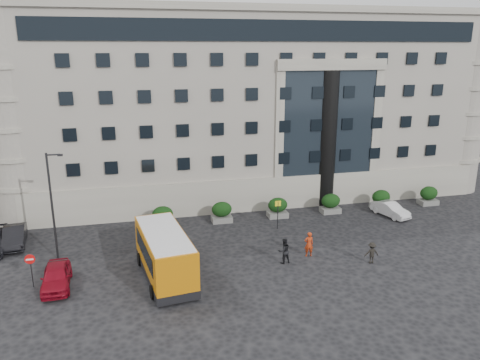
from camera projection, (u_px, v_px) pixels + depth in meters
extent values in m
plane|color=black|center=(226.00, 260.00, 34.16)|extent=(120.00, 120.00, 0.00)
cube|color=gray|center=(238.00, 102.00, 53.62)|extent=(44.00, 24.00, 18.00)
cylinder|color=black|center=(327.00, 140.00, 44.68)|extent=(1.80, 1.80, 13.00)
cube|color=#60605E|center=(163.00, 224.00, 40.51)|extent=(1.80, 1.20, 0.50)
ellipsoid|color=black|center=(163.00, 214.00, 40.25)|extent=(1.80, 1.26, 1.34)
cube|color=#60605E|center=(222.00, 219.00, 41.66)|extent=(1.80, 1.20, 0.50)
ellipsoid|color=black|center=(222.00, 209.00, 41.41)|extent=(1.80, 1.26, 1.34)
cube|color=#60605E|center=(278.00, 214.00, 42.81)|extent=(1.80, 1.20, 0.50)
ellipsoid|color=black|center=(278.00, 205.00, 42.56)|extent=(1.80, 1.26, 1.34)
cube|color=#60605E|center=(330.00, 210.00, 43.96)|extent=(1.80, 1.20, 0.50)
ellipsoid|color=black|center=(331.00, 201.00, 43.71)|extent=(1.80, 1.26, 1.34)
cube|color=#60605E|center=(380.00, 206.00, 45.11)|extent=(1.80, 1.20, 0.50)
ellipsoid|color=black|center=(381.00, 197.00, 44.86)|extent=(1.80, 1.26, 1.34)
cube|color=#60605E|center=(428.00, 202.00, 46.27)|extent=(1.80, 1.20, 0.50)
ellipsoid|color=black|center=(429.00, 193.00, 46.01)|extent=(1.80, 1.26, 1.34)
cylinder|color=#262628|center=(52.00, 208.00, 33.22)|extent=(0.16, 0.16, 8.00)
cylinder|color=#262628|center=(53.00, 155.00, 32.26)|extent=(0.90, 0.12, 0.12)
cube|color=black|center=(60.00, 155.00, 32.38)|extent=(0.35, 0.18, 0.14)
cylinder|color=#262628|center=(278.00, 215.00, 39.72)|extent=(0.08, 0.08, 2.50)
cube|color=yellow|center=(278.00, 203.00, 39.43)|extent=(0.50, 0.06, 0.45)
cylinder|color=#262628|center=(32.00, 272.00, 30.04)|extent=(0.08, 0.08, 2.20)
cylinder|color=red|center=(30.00, 259.00, 29.74)|extent=(0.64, 0.05, 0.64)
cube|color=white|center=(30.00, 259.00, 29.70)|extent=(0.45, 0.04, 0.10)
cube|color=#BE6C08|center=(165.00, 252.00, 31.13)|extent=(3.64, 8.02, 2.66)
cube|color=black|center=(166.00, 271.00, 31.52)|extent=(3.68, 8.07, 0.55)
cube|color=black|center=(164.00, 248.00, 31.05)|extent=(3.48, 6.34, 1.16)
cube|color=silver|center=(164.00, 234.00, 30.78)|extent=(3.46, 7.62, 0.18)
cylinder|color=black|center=(153.00, 292.00, 28.84)|extent=(0.39, 0.93, 0.90)
cylinder|color=black|center=(194.00, 284.00, 29.74)|extent=(0.39, 0.93, 0.90)
cylinder|color=black|center=(140.00, 259.00, 33.29)|extent=(0.39, 0.93, 0.90)
cylinder|color=black|center=(176.00, 254.00, 34.20)|extent=(0.39, 0.93, 0.90)
cube|color=maroon|center=(24.00, 196.00, 44.15)|extent=(2.79, 3.80, 2.41)
cube|color=maroon|center=(24.00, 208.00, 42.04)|extent=(2.36, 1.89, 1.64)
cube|color=black|center=(24.00, 206.00, 41.35)|extent=(1.83, 0.43, 0.77)
cylinder|color=black|center=(12.00, 216.00, 41.92)|extent=(0.39, 0.84, 0.81)
cylinder|color=black|center=(38.00, 213.00, 42.72)|extent=(0.39, 0.84, 0.81)
cylinder|color=black|center=(13.00, 206.00, 44.73)|extent=(0.39, 0.84, 0.81)
cylinder|color=black|center=(37.00, 203.00, 45.54)|extent=(0.39, 0.84, 0.81)
imported|color=maroon|center=(56.00, 276.00, 30.17)|extent=(1.95, 4.43, 1.48)
imported|color=black|center=(14.00, 236.00, 36.59)|extent=(2.09, 4.63, 1.47)
imported|color=black|center=(30.00, 207.00, 43.73)|extent=(2.69, 4.66, 1.22)
imported|color=silver|center=(390.00, 209.00, 42.98)|extent=(2.38, 4.12, 1.28)
imported|color=#AA3011|center=(309.00, 244.00, 34.60)|extent=(0.72, 0.49, 1.91)
imported|color=black|center=(284.00, 251.00, 33.51)|extent=(1.02, 0.85, 1.88)
imported|color=black|center=(372.00, 253.00, 33.53)|extent=(1.08, 0.69, 1.59)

